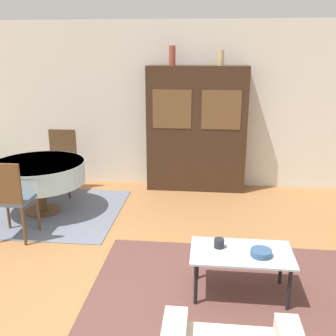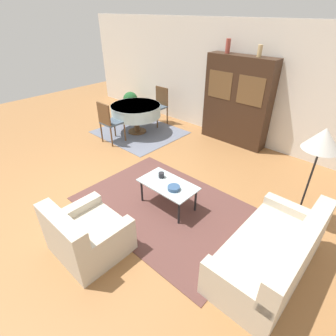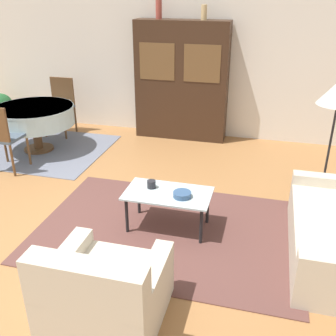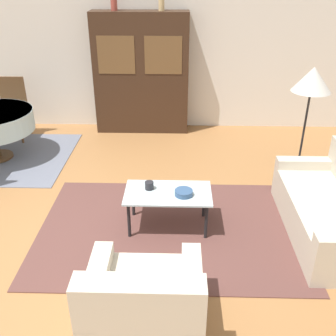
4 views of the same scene
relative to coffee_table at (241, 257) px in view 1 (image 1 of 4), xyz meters
name	(u,v)px [view 1 (image 1 of 4)]	position (x,y,z in m)	size (l,w,h in m)	color
ground_plane	(129,316)	(-0.99, -0.44, -0.40)	(14.00, 14.00, 0.00)	#9E6B3D
wall_back	(170,106)	(-0.99, 3.19, 0.95)	(10.00, 0.06, 2.70)	silver
area_rug	(242,297)	(0.02, -0.06, -0.40)	(2.92, 2.02, 0.01)	brown
dining_rug	(48,211)	(-2.62, 1.72, -0.40)	(2.07, 1.84, 0.01)	slate
coffee_table	(241,257)	(0.00, 0.00, 0.00)	(0.95, 0.53, 0.44)	black
display_cabinet	(196,129)	(-0.53, 2.95, 0.60)	(1.59, 0.39, 2.01)	#382316
dining_table	(39,173)	(-2.69, 1.70, 0.19)	(1.28, 1.28, 0.74)	brown
dining_chair_near	(9,195)	(-2.69, 0.84, 0.18)	(0.44, 0.44, 1.00)	brown
dining_chair_far	(61,157)	(-2.69, 2.56, 0.18)	(0.44, 0.44, 1.00)	brown
cup	(219,243)	(-0.21, 0.06, 0.09)	(0.10, 0.10, 0.09)	#232328
bowl	(261,253)	(0.17, -0.05, 0.08)	(0.19, 0.19, 0.06)	#33517A
vase_tall	(172,55)	(-0.93, 2.95, 1.75)	(0.10, 0.10, 0.30)	#9E4238
vase_short	(221,58)	(-0.18, 2.95, 1.72)	(0.09, 0.09, 0.23)	tan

